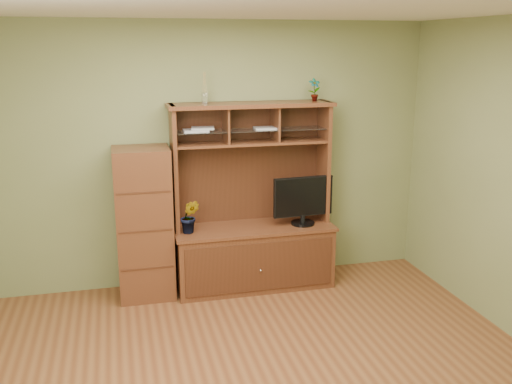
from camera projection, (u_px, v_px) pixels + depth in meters
name	position (u px, v px, depth m)	size (l,w,h in m)	color
room	(264.00, 208.00, 3.99)	(4.54, 4.04, 2.74)	brown
media_hutch	(253.00, 237.00, 5.90)	(1.66, 0.61, 1.90)	#4B2415
monitor	(303.00, 200.00, 5.85)	(0.64, 0.24, 0.50)	black
orchid_plant	(190.00, 217.00, 5.60)	(0.19, 0.15, 0.34)	#33541C
top_plant	(314.00, 90.00, 5.75)	(0.12, 0.08, 0.23)	#376523
reed_diffuser	(205.00, 91.00, 5.49)	(0.06, 0.06, 0.31)	silver
magazines	(221.00, 129.00, 5.62)	(0.95, 0.20, 0.04)	#BBBBC0
side_cabinet	(144.00, 224.00, 5.60)	(0.54, 0.49, 1.51)	#4B2415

